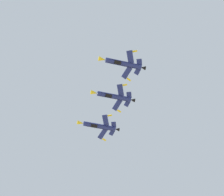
# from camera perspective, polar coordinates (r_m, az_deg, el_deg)

# --- Properties ---
(fighter_jet_lead) EXTENTS (14.16, 10.56, 6.54)m
(fighter_jet_lead) POSITION_cam_1_polar(r_m,az_deg,el_deg) (139.88, 1.42, 4.61)
(fighter_jet_lead) COLOR navy
(fighter_jet_left_wing) EXTENTS (14.16, 10.58, 6.46)m
(fighter_jet_left_wing) POSITION_cam_1_polar(r_m,az_deg,el_deg) (149.02, 0.18, 0.22)
(fighter_jet_left_wing) COLOR navy
(fighter_jet_right_wing) EXTENTS (14.16, 10.73, 6.00)m
(fighter_jet_right_wing) POSITION_cam_1_polar(r_m,az_deg,el_deg) (157.68, -1.78, -3.76)
(fighter_jet_right_wing) COLOR navy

